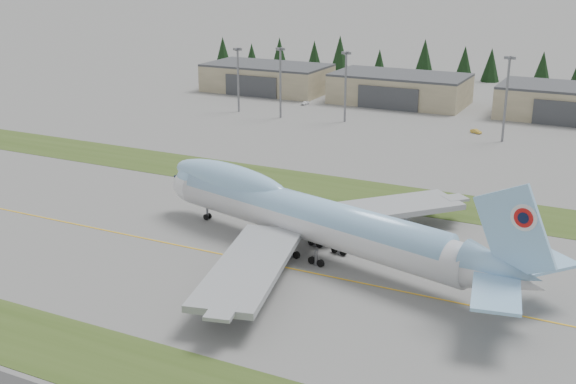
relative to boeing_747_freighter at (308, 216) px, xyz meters
The scene contains 12 objects.
ground 17.78m from the boeing_747_freighter, 152.07° to the right, with size 7000.00×7000.00×0.00m, color slate.
grass_strip_near 48.38m from the boeing_747_freighter, 107.52° to the right, with size 400.00×14.00×0.08m, color #394F1C.
grass_strip_far 40.67m from the boeing_747_freighter, 111.08° to the left, with size 400.00×18.00×0.08m, color #394F1C.
taxiway_line_main 17.78m from the boeing_747_freighter, 152.07° to the right, with size 400.00×0.40×0.02m, color yellow.
boeing_747_freighter is the anchor object (origin of this frame).
hangar_left 165.42m from the boeing_747_freighter, 120.68° to the left, with size 48.00×26.60×10.80m.
hangar_center 145.28m from the boeing_747_freighter, 101.68° to the left, with size 48.00×26.60×10.80m.
hangar_right 145.52m from the boeing_747_freighter, 77.86° to the left, with size 48.00×26.60×10.80m.
floodlight_masts 108.87m from the boeing_747_freighter, 109.95° to the left, with size 93.36×7.26×24.62m.
service_vehicle_a 137.71m from the boeing_747_freighter, 115.45° to the left, with size 1.63×4.04×1.38m, color white.
service_vehicle_b 107.75m from the boeing_747_freighter, 86.53° to the left, with size 1.32×3.76×1.24m, color gold.
conifer_belt 204.47m from the boeing_747_freighter, 96.09° to the left, with size 268.80×16.88×16.93m.
Camera 1 is at (65.46, -102.63, 51.57)m, focal length 45.00 mm.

